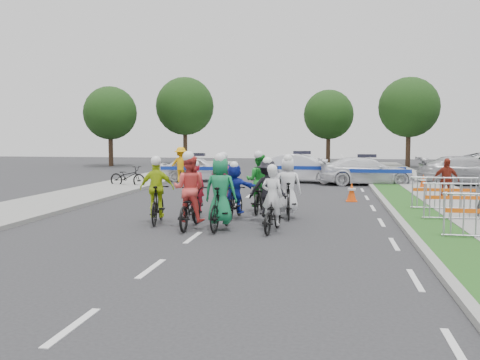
% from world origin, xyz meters
% --- Properties ---
extents(ground, '(90.00, 90.00, 0.00)m').
position_xyz_m(ground, '(0.00, 0.00, 0.00)').
color(ground, '#28282B').
rests_on(ground, ground).
extents(curb_right, '(0.20, 60.00, 0.12)m').
position_xyz_m(curb_right, '(5.10, 5.00, 0.06)').
color(curb_right, gray).
rests_on(curb_right, ground).
extents(grass_strip, '(1.20, 60.00, 0.11)m').
position_xyz_m(grass_strip, '(5.80, 5.00, 0.06)').
color(grass_strip, '#264C18').
rests_on(grass_strip, ground).
extents(sidewalk_right, '(2.40, 60.00, 0.13)m').
position_xyz_m(sidewalk_right, '(7.60, 5.00, 0.07)').
color(sidewalk_right, gray).
rests_on(sidewalk_right, ground).
extents(sidewalk_left, '(3.00, 60.00, 0.13)m').
position_xyz_m(sidewalk_left, '(-6.50, 5.00, 0.07)').
color(sidewalk_left, gray).
rests_on(sidewalk_left, ground).
extents(rider_0, '(0.78, 1.73, 1.71)m').
position_xyz_m(rider_0, '(1.76, 1.10, 0.57)').
color(rider_0, black).
rests_on(rider_0, ground).
extents(rider_1, '(0.87, 1.92, 1.98)m').
position_xyz_m(rider_1, '(0.44, 1.14, 0.77)').
color(rider_1, black).
rests_on(rider_1, ground).
extents(rider_2, '(0.85, 1.99, 2.02)m').
position_xyz_m(rider_2, '(-0.41, 1.24, 0.74)').
color(rider_2, black).
rests_on(rider_2, ground).
extents(rider_3, '(0.98, 1.83, 1.86)m').
position_xyz_m(rider_3, '(-1.47, 1.83, 0.72)').
color(rider_3, black).
rests_on(rider_3, ground).
extents(rider_4, '(1.05, 1.83, 1.83)m').
position_xyz_m(rider_4, '(1.49, 2.39, 0.71)').
color(rider_4, black).
rests_on(rider_4, ground).
extents(rider_5, '(1.37, 1.63, 1.67)m').
position_xyz_m(rider_5, '(0.46, 3.04, 0.71)').
color(rider_5, black).
rests_on(rider_5, ground).
extents(rider_6, '(0.76, 1.72, 1.69)m').
position_xyz_m(rider_6, '(-0.72, 3.13, 0.56)').
color(rider_6, black).
rests_on(rider_6, ground).
extents(rider_7, '(0.84, 1.83, 1.87)m').
position_xyz_m(rider_7, '(1.97, 3.42, 0.73)').
color(rider_7, black).
rests_on(rider_7, ground).
extents(rider_8, '(0.81, 1.91, 1.95)m').
position_xyz_m(rider_8, '(0.98, 4.43, 0.72)').
color(rider_8, black).
rests_on(rider_8, ground).
extents(rider_9, '(0.99, 1.84, 1.90)m').
position_xyz_m(rider_9, '(-0.18, 4.62, 0.73)').
color(rider_9, black).
rests_on(rider_9, ground).
extents(police_car_0, '(4.05, 1.96, 1.33)m').
position_xyz_m(police_car_0, '(-3.83, 15.49, 0.67)').
color(police_car_0, white).
rests_on(police_car_0, ground).
extents(police_car_1, '(4.62, 2.14, 1.47)m').
position_xyz_m(police_car_1, '(1.75, 15.58, 0.73)').
color(police_car_1, white).
rests_on(police_car_1, ground).
extents(police_car_2, '(4.87, 2.51, 1.35)m').
position_xyz_m(police_car_2, '(4.95, 14.74, 0.67)').
color(police_car_2, white).
rests_on(police_car_2, ground).
extents(civilian_sedan, '(4.93, 2.16, 1.41)m').
position_xyz_m(civilian_sedan, '(9.90, 15.57, 0.70)').
color(civilian_sedan, '#B5B5BA').
rests_on(civilian_sedan, ground).
extents(spectator_2, '(0.96, 0.45, 1.60)m').
position_xyz_m(spectator_2, '(7.33, 8.16, 0.80)').
color(spectator_2, maroon).
rests_on(spectator_2, ground).
extents(marshal_hiviz, '(1.19, 0.69, 1.83)m').
position_xyz_m(marshal_hiviz, '(-4.45, 14.65, 0.91)').
color(marshal_hiviz, '#EAA10C').
rests_on(marshal_hiviz, ground).
extents(barrier_1, '(2.02, 0.59, 1.12)m').
position_xyz_m(barrier_1, '(6.70, 3.22, 0.56)').
color(barrier_1, '#A5A8AD').
rests_on(barrier_1, ground).
extents(barrier_2, '(2.00, 0.51, 1.12)m').
position_xyz_m(barrier_2, '(6.70, 5.33, 0.56)').
color(barrier_2, '#A5A8AD').
rests_on(barrier_2, ground).
extents(cone_0, '(0.40, 0.40, 0.70)m').
position_xyz_m(cone_0, '(3.97, 7.79, 0.34)').
color(cone_0, '#F24C0C').
rests_on(cone_0, ground).
extents(cone_1, '(0.40, 0.40, 0.70)m').
position_xyz_m(cone_1, '(7.28, 12.61, 0.34)').
color(cone_1, '#F24C0C').
rests_on(cone_1, ground).
extents(parked_bike, '(2.00, 1.06, 1.00)m').
position_xyz_m(parked_bike, '(-6.17, 11.60, 0.50)').
color(parked_bike, black).
rests_on(parked_bike, ground).
extents(tree_0, '(4.20, 4.20, 6.30)m').
position_xyz_m(tree_0, '(-14.00, 28.00, 4.19)').
color(tree_0, '#382619').
rests_on(tree_0, ground).
extents(tree_1, '(4.55, 4.55, 6.82)m').
position_xyz_m(tree_1, '(9.00, 30.00, 4.54)').
color(tree_1, '#382619').
rests_on(tree_1, ground).
extents(tree_3, '(4.90, 4.90, 7.35)m').
position_xyz_m(tree_3, '(-9.00, 32.00, 4.89)').
color(tree_3, '#382619').
rests_on(tree_3, ground).
extents(tree_4, '(4.20, 4.20, 6.30)m').
position_xyz_m(tree_4, '(3.00, 34.00, 4.19)').
color(tree_4, '#382619').
rests_on(tree_4, ground).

